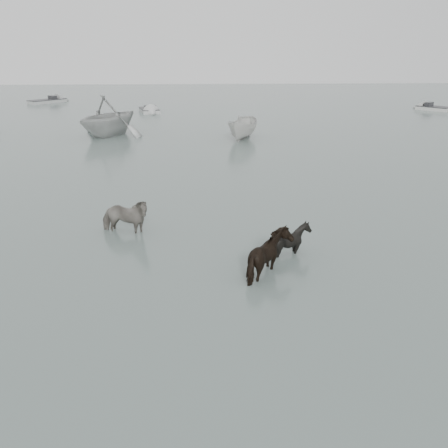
# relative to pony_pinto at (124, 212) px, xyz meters

# --- Properties ---
(ground) EXTENTS (140.00, 140.00, 0.00)m
(ground) POSITION_rel_pony_pinto_xyz_m (3.29, -3.05, -0.82)
(ground) COLOR #54635E
(ground) RESTS_ON ground
(pony_pinto) EXTENTS (2.11, 1.37, 1.64)m
(pony_pinto) POSITION_rel_pony_pinto_xyz_m (0.00, 0.00, 0.00)
(pony_pinto) COLOR black
(pony_pinto) RESTS_ON ground
(pony_dark) EXTENTS (1.62, 1.83, 1.68)m
(pony_dark) POSITION_rel_pony_pinto_xyz_m (4.81, -3.70, 0.02)
(pony_dark) COLOR black
(pony_dark) RESTS_ON ground
(pony_black) EXTENTS (1.51, 1.42, 1.38)m
(pony_black) POSITION_rel_pony_pinto_xyz_m (5.70, -2.12, -0.13)
(pony_black) COLOR black
(pony_black) RESTS_ON ground
(rowboat_trail) EXTENTS (7.34, 7.61, 3.08)m
(rowboat_trail) POSITION_rel_pony_pinto_xyz_m (-3.86, 20.22, 0.72)
(rowboat_trail) COLOR #ADAFAD
(rowboat_trail) RESTS_ON ground
(boat_small) EXTENTS (3.01, 4.59, 1.66)m
(boat_small) POSITION_rel_pony_pinto_xyz_m (5.88, 18.23, 0.01)
(boat_small) COLOR beige
(boat_small) RESTS_ON ground
(skiff_mid) EXTENTS (2.65, 4.68, 0.75)m
(skiff_mid) POSITION_rel_pony_pinto_xyz_m (-2.07, 32.81, -0.45)
(skiff_mid) COLOR #A4A6A3
(skiff_mid) RESTS_ON ground
(skiff_star) EXTENTS (4.17, 4.35, 0.75)m
(skiff_star) POSITION_rel_pony_pinto_xyz_m (26.53, 33.05, -0.45)
(skiff_star) COLOR #B9B9B4
(skiff_star) RESTS_ON ground
(skiff_far) EXTENTS (5.10, 5.27, 0.75)m
(skiff_far) POSITION_rel_pony_pinto_xyz_m (-14.32, 41.45, -0.45)
(skiff_far) COLOR #9C9E9B
(skiff_far) RESTS_ON ground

